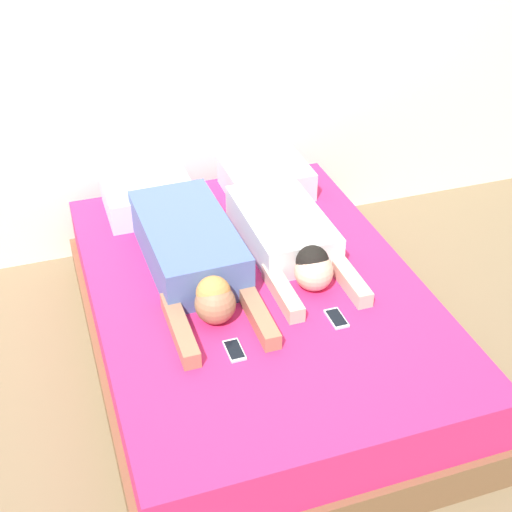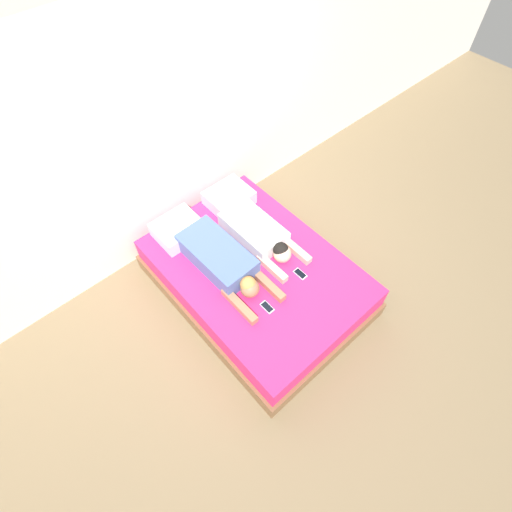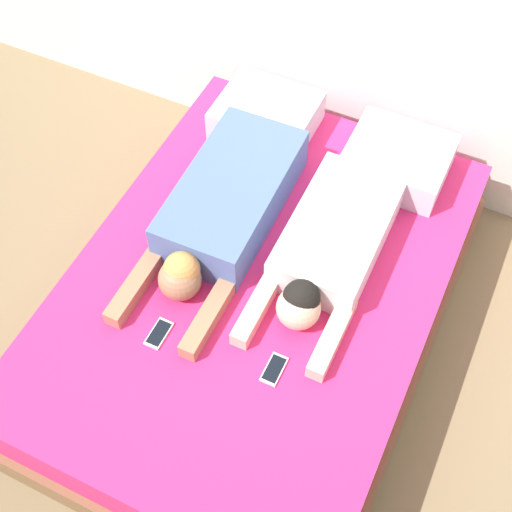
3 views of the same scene
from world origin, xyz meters
TOP-DOWN VIEW (x-y plane):
  - ground_plane at (0.00, 0.00)m, footprint 12.00×12.00m
  - wall_back at (0.00, 1.19)m, footprint 12.00×0.06m
  - bed at (0.00, 0.00)m, footprint 1.49×2.08m
  - pillow_head_left at (-0.32, 0.79)m, footprint 0.44×0.38m
  - pillow_head_right at (0.32, 0.79)m, footprint 0.44×0.38m
  - person_left at (-0.24, 0.19)m, footprint 0.41×1.11m
  - person_right at (0.23, 0.20)m, footprint 0.38×0.95m
  - cell_phone_left at (-0.22, -0.40)m, footprint 0.06×0.13m
  - cell_phone_right at (0.24, -0.35)m, footprint 0.06×0.13m

SIDE VIEW (x-z plane):
  - ground_plane at x=0.00m, z-range 0.00..0.00m
  - bed at x=0.00m, z-range 0.00..0.44m
  - cell_phone_left at x=-0.22m, z-range 0.44..0.45m
  - cell_phone_right at x=0.24m, z-range 0.44..0.45m
  - pillow_head_left at x=-0.32m, z-range 0.44..0.60m
  - pillow_head_right at x=0.32m, z-range 0.44..0.60m
  - person_right at x=0.23m, z-range 0.42..0.62m
  - person_left at x=-0.24m, z-range 0.44..0.64m
  - wall_back at x=0.00m, z-range 0.00..2.60m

